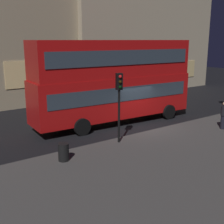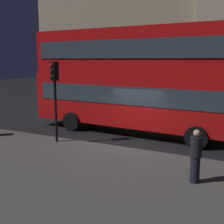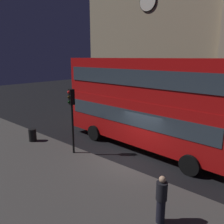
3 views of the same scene
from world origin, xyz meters
name	(u,v)px [view 2 (image 2 of 3)]	position (x,y,z in m)	size (l,w,h in m)	color
ground_plane	(130,145)	(0.00, 0.00, 0.00)	(80.00, 80.00, 0.00)	black
sidewalk_slab	(58,191)	(0.00, -5.51, 0.06)	(44.00, 9.41, 0.12)	#423F3D
building_with_clock	(127,11)	(-6.20, 13.67, 8.35)	(14.67, 7.59, 16.70)	tan
double_decker_bus	(132,76)	(-0.84, 2.12, 3.03)	(11.37, 3.15, 5.46)	#B20F0F
traffic_light_near_kerb	(54,85)	(-3.14, -1.44, 2.79)	(0.38, 0.39, 3.70)	black
pedestrian	(196,156)	(3.53, -3.22, 0.98)	(0.37, 0.37, 1.69)	black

